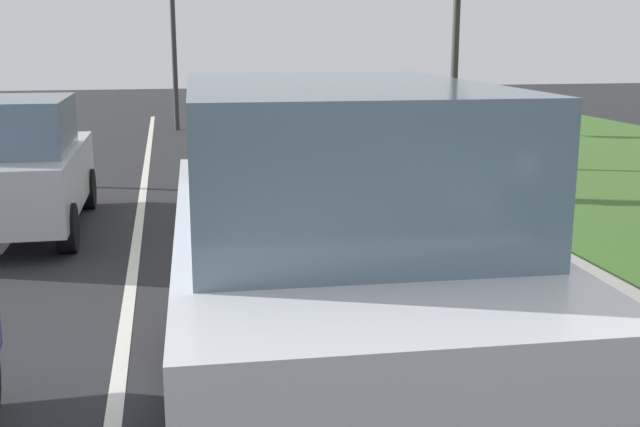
% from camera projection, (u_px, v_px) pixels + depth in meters
% --- Properties ---
extents(ground_plane, '(60.00, 60.00, 0.00)m').
position_uv_depth(ground_plane, '(192.00, 236.00, 10.15)').
color(ground_plane, '#262628').
extents(lane_line_center, '(0.12, 32.00, 0.01)m').
position_uv_depth(lane_line_center, '(137.00, 239.00, 10.02)').
color(lane_line_center, silver).
rests_on(lane_line_center, ground).
extents(lane_line_right_edge, '(0.12, 32.00, 0.01)m').
position_uv_depth(lane_line_right_edge, '(454.00, 224.00, 10.82)').
color(lane_line_right_edge, silver).
rests_on(lane_line_right_edge, ground).
extents(curb_right, '(0.24, 48.00, 0.12)m').
position_uv_depth(curb_right, '(488.00, 218.00, 10.91)').
color(curb_right, '#9E9B93').
rests_on(curb_right, ground).
extents(car_suv_ahead, '(2.10, 4.56, 2.28)m').
position_uv_depth(car_suv_ahead, '(331.00, 260.00, 4.90)').
color(car_suv_ahead, silver).
rests_on(car_suv_ahead, ground).
extents(car_hatchback_far, '(1.73, 3.70, 1.78)m').
position_uv_depth(car_hatchback_far, '(15.00, 166.00, 10.21)').
color(car_hatchback_far, '#B7BABF').
rests_on(car_hatchback_far, ground).
extents(traffic_light_near_right, '(0.32, 0.50, 4.60)m').
position_uv_depth(traffic_light_near_right, '(459.00, 5.00, 14.46)').
color(traffic_light_near_right, '#2D2D2D').
rests_on(traffic_light_near_right, ground).
extents(traffic_light_far_median, '(0.32, 0.50, 4.97)m').
position_uv_depth(traffic_light_far_median, '(172.00, 3.00, 20.83)').
color(traffic_light_far_median, '#2D2D2D').
rests_on(traffic_light_far_median, ground).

